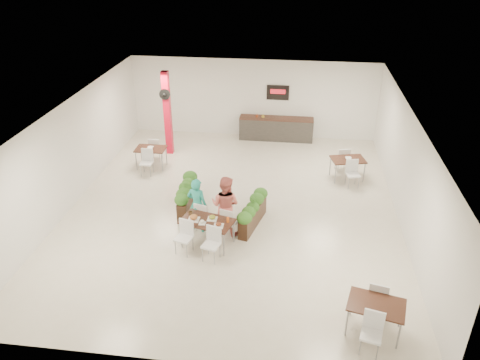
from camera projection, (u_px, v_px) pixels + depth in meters
The scene contains 12 objects.
ground at pixel (233, 208), 14.57m from camera, with size 12.00×12.00×0.00m, color beige.
room_shell at pixel (232, 149), 13.63m from camera, with size 10.10×12.10×3.22m.
red_column at pixel (167, 113), 17.46m from camera, with size 0.40×0.41×3.20m.
service_counter at pixel (276, 128), 19.19m from camera, with size 3.00×0.64×2.20m.
main_table at pixel (207, 224), 12.60m from camera, with size 1.61×1.89×0.92m.
diner_man at pixel (197, 205), 13.13m from camera, with size 0.60×0.39×1.64m, color teal.
diner_woman at pixel (225, 205), 13.01m from camera, with size 0.85×0.67×1.76m, color #DC6A62.
planter_left at pixel (186, 194), 14.33m from camera, with size 0.47×1.83×0.95m.
planter_right at pixel (253, 211), 13.47m from camera, with size 0.73×1.74×0.92m.
side_table_a at pixel (151, 152), 16.82m from camera, with size 1.08×1.62×0.92m.
side_table_b at pixel (348, 162), 16.03m from camera, with size 1.27×1.67×0.92m.
side_table_c at pixel (376, 309), 9.78m from camera, with size 1.32×1.67×0.92m.
Camera 1 is at (1.79, -12.34, 7.59)m, focal length 35.00 mm.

